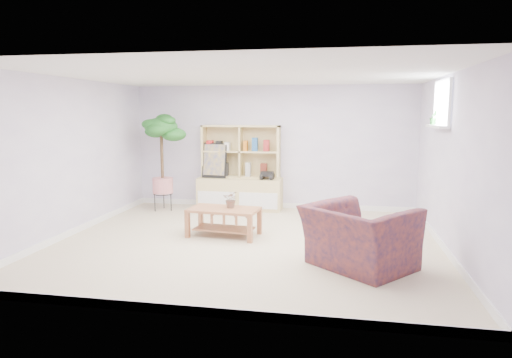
% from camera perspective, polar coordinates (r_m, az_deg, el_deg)
% --- Properties ---
extents(floor, '(5.50, 5.00, 0.01)m').
position_cam_1_polar(floor, '(6.75, -1.12, -7.86)').
color(floor, '#C6AF92').
rests_on(floor, ground).
extents(ceiling, '(5.50, 5.00, 0.01)m').
position_cam_1_polar(ceiling, '(6.50, -1.18, 12.91)').
color(ceiling, white).
rests_on(ceiling, walls).
extents(walls, '(5.51, 5.01, 2.40)m').
position_cam_1_polar(walls, '(6.51, -1.15, 2.33)').
color(walls, white).
rests_on(walls, floor).
extents(baseboard, '(5.50, 5.00, 0.10)m').
position_cam_1_polar(baseboard, '(6.73, -1.12, -7.45)').
color(baseboard, white).
rests_on(baseboard, floor).
extents(window, '(0.10, 0.98, 0.68)m').
position_cam_1_polar(window, '(7.09, 22.32, 8.68)').
color(window, '#C8DDFF').
rests_on(window, walls).
extents(window_sill, '(0.14, 1.00, 0.04)m').
position_cam_1_polar(window_sill, '(7.08, 21.70, 6.12)').
color(window_sill, white).
rests_on(window_sill, walls).
extents(storage_unit, '(1.63, 0.55, 1.63)m').
position_cam_1_polar(storage_unit, '(8.86, -2.03, 1.43)').
color(storage_unit, tan).
rests_on(storage_unit, floor).
extents(poster, '(0.49, 0.15, 0.67)m').
position_cam_1_polar(poster, '(8.91, -5.21, 2.30)').
color(poster, yellow).
rests_on(poster, storage_unit).
extents(toy_truck, '(0.35, 0.25, 0.18)m').
position_cam_1_polar(toy_truck, '(8.66, 1.41, 0.50)').
color(toy_truck, black).
rests_on(toy_truck, storage_unit).
extents(coffee_table, '(1.11, 0.68, 0.43)m').
position_cam_1_polar(coffee_table, '(7.03, -4.02, -5.40)').
color(coffee_table, '#A0552D').
rests_on(coffee_table, floor).
extents(table_plant, '(0.25, 0.22, 0.27)m').
position_cam_1_polar(table_plant, '(7.00, -3.11, -2.53)').
color(table_plant, '#31763C').
rests_on(table_plant, coffee_table).
extents(floor_tree, '(0.81, 0.81, 1.86)m').
position_cam_1_polar(floor_tree, '(8.90, -11.66, 2.02)').
color(floor_tree, '#1E5D20').
rests_on(floor_tree, floor).
extents(armchair, '(1.56, 1.54, 0.87)m').
position_cam_1_polar(armchair, '(5.69, 12.77, -6.59)').
color(armchair, '#131838').
rests_on(armchair, floor).
extents(sill_plant, '(0.15, 0.13, 0.22)m').
position_cam_1_polar(sill_plant, '(7.36, 21.32, 7.20)').
color(sill_plant, '#1E5D20').
rests_on(sill_plant, window_sill).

